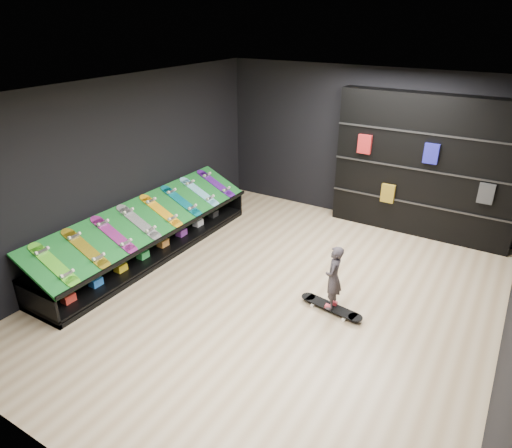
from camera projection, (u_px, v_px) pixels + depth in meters
The scene contains 18 objects.
floor at pixel (277, 296), 6.89m from camera, with size 6.00×7.00×0.01m, color tan.
ceiling at pixel (282, 92), 5.62m from camera, with size 6.00×7.00×0.01m, color white.
wall_back at pixel (365, 146), 8.96m from camera, with size 6.00×0.02×3.00m, color black.
wall_front at pixel (64, 352), 3.55m from camera, with size 6.00×0.02×3.00m, color black.
wall_left at pixel (123, 169), 7.67m from camera, with size 0.02×7.00×3.00m, color black.
display_rack at pixel (150, 241), 7.99m from camera, with size 0.90×4.50×0.50m, color black, non-canonical shape.
turf_ramp at pixel (150, 218), 7.77m from camera, with size 1.00×4.50×0.04m, color #0D571A.
back_shelving at pixel (425, 167), 8.33m from camera, with size 3.29×0.38×2.63m, color black.
floor_skateboard at pixel (331, 309), 6.52m from camera, with size 0.98×0.22×0.09m, color black, non-canonical shape.
child at pixel (333, 289), 6.38m from camera, with size 0.22×0.15×0.57m, color black.
display_board_0 at pixel (54, 264), 6.28m from camera, with size 0.98×0.22×0.09m, color green, non-canonical shape.
display_board_1 at pixel (86, 249), 6.70m from camera, with size 0.98×0.22×0.09m, color yellow, non-canonical shape.
display_board_2 at pixel (114, 235), 7.12m from camera, with size 0.98×0.22×0.09m, color #2626BF, non-canonical shape.
display_board_3 at pixel (139, 222), 7.54m from camera, with size 0.98×0.22×0.09m, color black, non-canonical shape.
display_board_4 at pixel (161, 211), 7.96m from camera, with size 0.98×0.22×0.09m, color orange, non-canonical shape.
display_board_5 at pixel (181, 201), 8.38m from camera, with size 0.98×0.22×0.09m, color #0C8C99, non-canonical shape.
display_board_6 at pixel (199, 192), 8.80m from camera, with size 0.98×0.22×0.09m, color #0CB2E5, non-canonical shape.
display_board_7 at pixel (216, 184), 9.22m from camera, with size 0.98×0.22×0.09m, color purple, non-canonical shape.
Camera 1 is at (2.73, -5.10, 3.91)m, focal length 32.00 mm.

